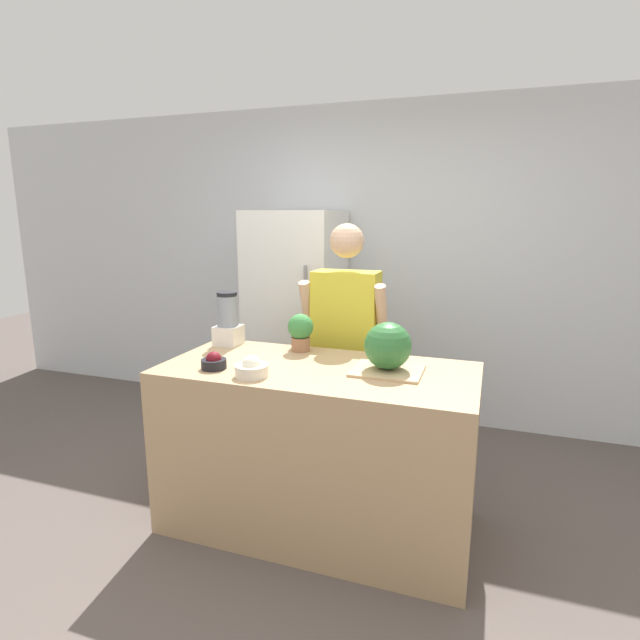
{
  "coord_description": "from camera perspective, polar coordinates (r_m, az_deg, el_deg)",
  "views": [
    {
      "loc": [
        0.85,
        -2.0,
        1.71
      ],
      "look_at": [
        0.0,
        0.43,
        1.17
      ],
      "focal_mm": 28.0,
      "sensor_mm": 36.0,
      "label": 1
    }
  ],
  "objects": [
    {
      "name": "ground_plane",
      "position": [
        2.77,
        -3.26,
        -26.37
      ],
      "size": [
        14.0,
        14.0,
        0.0
      ],
      "primitive_type": "plane",
      "color": "#564C47"
    },
    {
      "name": "cutting_board",
      "position": [
        2.6,
        7.7,
        -5.78
      ],
      "size": [
        0.36,
        0.29,
        0.01
      ],
      "color": "tan",
      "rests_on": "counter_island"
    },
    {
      "name": "person",
      "position": [
        3.28,
        2.94,
        -3.33
      ],
      "size": [
        0.56,
        0.27,
        1.66
      ],
      "color": "#333338",
      "rests_on": "ground_plane"
    },
    {
      "name": "counter_island",
      "position": [
        2.83,
        -0.27,
        -14.37
      ],
      "size": [
        1.66,
        0.78,
        0.92
      ],
      "color": "tan",
      "rests_on": "ground_plane"
    },
    {
      "name": "bowl_cherries",
      "position": [
        2.69,
        -12.04,
        -4.73
      ],
      "size": [
        0.13,
        0.13,
        0.09
      ],
      "color": "black",
      "rests_on": "counter_island"
    },
    {
      "name": "wall_back",
      "position": [
        4.22,
        7.55,
        6.16
      ],
      "size": [
        8.0,
        0.06,
        2.6
      ],
      "color": "silver",
      "rests_on": "ground_plane"
    },
    {
      "name": "watermelon",
      "position": [
        2.58,
        7.76,
        -2.94
      ],
      "size": [
        0.24,
        0.24,
        0.24
      ],
      "color": "#2D6B33",
      "rests_on": "cutting_board"
    },
    {
      "name": "potted_plant",
      "position": [
        2.95,
        -2.24,
        -1.21
      ],
      "size": [
        0.15,
        0.15,
        0.22
      ],
      "color": "#996647",
      "rests_on": "counter_island"
    },
    {
      "name": "bowl_cream",
      "position": [
        2.53,
        -7.82,
        -5.52
      ],
      "size": [
        0.17,
        0.17,
        0.11
      ],
      "color": "beige",
      "rests_on": "counter_island"
    },
    {
      "name": "refrigerator",
      "position": [
        4.12,
        -2.72,
        0.12
      ],
      "size": [
        0.7,
        0.68,
        1.75
      ],
      "color": "white",
      "rests_on": "ground_plane"
    },
    {
      "name": "blender",
      "position": [
        3.14,
        -10.48,
        -0.04
      ],
      "size": [
        0.15,
        0.15,
        0.33
      ],
      "color": "silver",
      "rests_on": "counter_island"
    }
  ]
}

